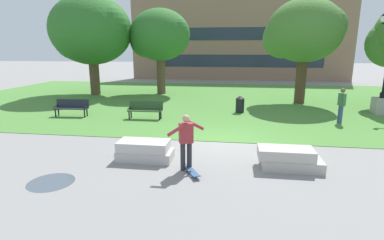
# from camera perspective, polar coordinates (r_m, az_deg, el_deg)

# --- Properties ---
(ground_plane) EXTENTS (140.00, 140.00, 0.00)m
(ground_plane) POSITION_cam_1_polar(r_m,az_deg,el_deg) (11.85, 6.06, -4.26)
(ground_plane) COLOR gray
(grass_lawn) EXTENTS (40.00, 20.00, 0.02)m
(grass_lawn) POSITION_cam_1_polar(r_m,az_deg,el_deg) (21.58, 7.11, 3.82)
(grass_lawn) COLOR #4C8438
(grass_lawn) RESTS_ON ground
(concrete_block_center) EXTENTS (1.80, 0.90, 0.64)m
(concrete_block_center) POSITION_cam_1_polar(r_m,az_deg,el_deg) (10.05, -9.01, -5.79)
(concrete_block_center) COLOR #BCB7B2
(concrete_block_center) RESTS_ON ground
(concrete_block_left) EXTENTS (1.93, 0.90, 0.64)m
(concrete_block_left) POSITION_cam_1_polar(r_m,az_deg,el_deg) (9.69, 17.95, -7.03)
(concrete_block_left) COLOR #B2ADA3
(concrete_block_left) RESTS_ON ground
(person_skateboarder) EXTENTS (1.01, 0.98, 1.71)m
(person_skateboarder) POSITION_cam_1_polar(r_m,az_deg,el_deg) (8.89, -1.14, -3.64)
(person_skateboarder) COLOR #28282D
(person_skateboarder) RESTS_ON ground
(skateboard) EXTENTS (0.67, 0.99, 0.14)m
(skateboard) POSITION_cam_1_polar(r_m,az_deg,el_deg) (8.91, -0.07, -9.70)
(skateboard) COLOR #2D4C75
(skateboard) RESTS_ON ground
(puddle) EXTENTS (1.25, 1.25, 0.01)m
(puddle) POSITION_cam_1_polar(r_m,az_deg,el_deg) (9.27, -25.26, -10.67)
(puddle) COLOR #47515B
(puddle) RESTS_ON ground
(park_bench_near_left) EXTENTS (1.83, 0.65, 0.90)m
(park_bench_near_left) POSITION_cam_1_polar(r_m,az_deg,el_deg) (17.38, -21.94, 2.37)
(park_bench_near_left) COLOR #1E232D
(park_bench_near_left) RESTS_ON grass_lawn
(park_bench_near_right) EXTENTS (1.81, 0.57, 0.90)m
(park_bench_near_right) POSITION_cam_1_polar(r_m,az_deg,el_deg) (15.74, -8.86, 2.12)
(park_bench_near_right) COLOR #284723
(park_bench_near_right) RESTS_ON grass_lawn
(lamp_post_left) EXTENTS (1.32, 0.80, 5.35)m
(lamp_post_left) POSITION_cam_1_polar(r_m,az_deg,el_deg) (19.69, 32.55, 4.07)
(lamp_post_left) COLOR #ADA89E
(lamp_post_left) RESTS_ON grass_lawn
(tree_far_right) EXTENTS (6.41, 6.10, 7.53)m
(tree_far_right) POSITION_cam_1_polar(r_m,az_deg,el_deg) (24.92, -18.80, 15.75)
(tree_far_right) COLOR brown
(tree_far_right) RESTS_ON grass_lawn
(tree_near_right) EXTENTS (4.95, 4.71, 6.69)m
(tree_near_right) POSITION_cam_1_polar(r_m,az_deg,el_deg) (21.14, 20.52, 15.46)
(tree_near_right) COLOR #4C3823
(tree_near_right) RESTS_ON grass_lawn
(tree_far_left) EXTENTS (4.90, 4.67, 6.59)m
(tree_far_left) POSITION_cam_1_polar(r_m,az_deg,el_deg) (24.35, -6.22, 15.64)
(tree_far_left) COLOR brown
(tree_far_left) RESTS_ON grass_lawn
(trash_bin) EXTENTS (0.49, 0.49, 0.96)m
(trash_bin) POSITION_cam_1_polar(r_m,az_deg,el_deg) (17.30, 9.12, 3.02)
(trash_bin) COLOR black
(trash_bin) RESTS_ON grass_lawn
(person_bystander_near_lawn) EXTENTS (0.26, 0.62, 1.71)m
(person_bystander_near_lawn) POSITION_cam_1_polar(r_m,az_deg,el_deg) (16.31, 26.58, 2.84)
(person_bystander_near_lawn) COLOR #384C7A
(person_bystander_near_lawn) RESTS_ON grass_lawn
(building_facade_distant) EXTENTS (25.00, 1.03, 9.78)m
(building_facade_distant) POSITION_cam_1_polar(r_m,az_deg,el_deg) (35.80, 8.93, 15.38)
(building_facade_distant) COLOR #8E6B56
(building_facade_distant) RESTS_ON ground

